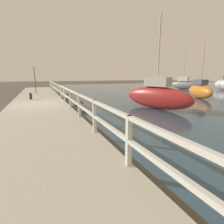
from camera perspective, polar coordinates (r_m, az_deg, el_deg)
ground_plane at (r=12.33m, az=-22.76°, el=1.33°), size 120.00×120.00×0.00m
dock_walkway at (r=12.31m, az=-22.81°, el=1.90°), size 3.55×36.00×0.25m
railing at (r=12.31m, az=-15.27°, el=6.25°), size 0.10×32.50×1.03m
boulder_near_dock at (r=16.77m, az=-14.26°, el=5.34°), size 0.72×0.65×0.54m
boulder_downstream at (r=11.62m, az=-10.91°, el=2.75°), size 0.69×0.62×0.52m
boulder_mid_strip at (r=10.01m, az=-8.92°, el=0.68°), size 0.36×0.33×0.27m
boulder_far_strip at (r=10.76m, az=-9.49°, el=1.62°), size 0.46×0.41×0.34m
boulder_water_edge at (r=21.53m, az=-17.08°, el=6.23°), size 0.43×0.39×0.32m
mooring_bollard at (r=14.86m, az=-25.02°, el=4.77°), size 0.18×0.18×0.53m
dock_lamp at (r=19.45m, az=-24.04°, el=11.88°), size 0.30×0.30×2.75m
sailboat_orange at (r=18.09m, az=26.76°, el=6.31°), size 2.14×3.84×4.89m
sailboat_red at (r=11.24m, az=14.40°, el=5.07°), size 2.33×4.80×5.54m
sailboat_gray at (r=29.83m, az=22.20°, el=8.43°), size 2.17×4.23×6.04m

